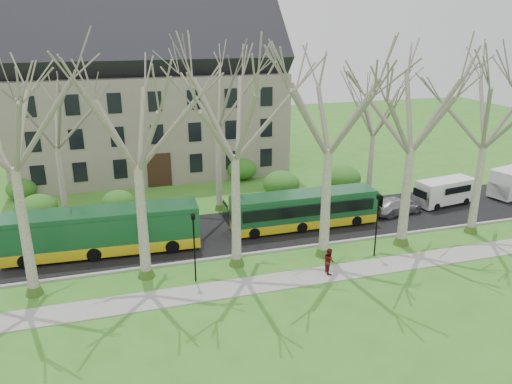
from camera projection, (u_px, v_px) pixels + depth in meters
ground at (284, 261)px, 32.50m from camera, size 120.00×120.00×0.00m
sidewalk at (298, 278)px, 30.23m from camera, size 70.00×2.00×0.06m
road at (260, 229)px, 37.47m from camera, size 80.00×8.00×0.06m
curb at (277, 250)px, 33.84m from camera, size 80.00×0.25×0.14m
building at (149, 92)px, 50.00m from camera, size 26.50×12.20×16.00m
tree_row_verge at (285, 156)px, 30.50m from camera, size 49.00×7.00×14.00m
tree_row_far at (224, 136)px, 40.16m from camera, size 33.00×7.00×12.00m
lamp_row at (290, 230)px, 30.76m from camera, size 36.22×0.22×4.30m
hedges at (180, 188)px, 43.60m from camera, size 30.60×8.60×2.00m
bus_lead at (103, 231)px, 33.09m from camera, size 12.65×3.21×3.13m
bus_follow at (304, 209)px, 37.35m from camera, size 11.06×2.32×2.76m
sedan at (396, 206)px, 40.18m from camera, size 4.74×2.51×1.31m
van_a at (445, 192)px, 41.96m from camera, size 5.25×2.52×2.20m
pedestrian_b at (329, 261)px, 30.61m from camera, size 0.65×0.82×1.63m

